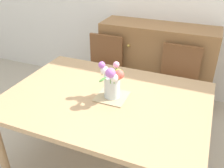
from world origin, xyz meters
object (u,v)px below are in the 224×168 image
Objects in this scene: dresser at (156,64)px; chair_left at (103,68)px; chair_right at (177,81)px; flower_vase at (112,81)px; dining_table at (106,105)px.

chair_left is at bearing -144.19° from dresser.
flower_vase is at bearing 66.63° from chair_right.
chair_left is 0.64× the size of dresser.
dining_table is at bearing -171.07° from flower_vase.
flower_vase is at bearing 118.81° from chair_left.
chair_right is (0.90, 0.00, 0.00)m from chair_left.
chair_left is 0.70m from dresser.
chair_left is 2.96× the size of flower_vase.
dining_table is at bearing -94.93° from dresser.
flower_vase reaches higher than dining_table.
dining_table is at bearing 64.06° from chair_right.
chair_right is 2.96× the size of flower_vase.
flower_vase is at bearing -92.63° from dresser.
flower_vase reaches higher than chair_right.
flower_vase is (-0.40, -0.91, 0.39)m from chair_right.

